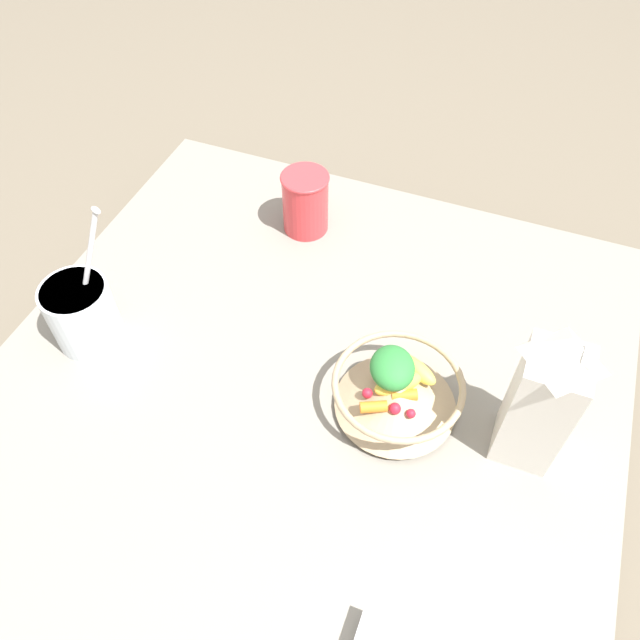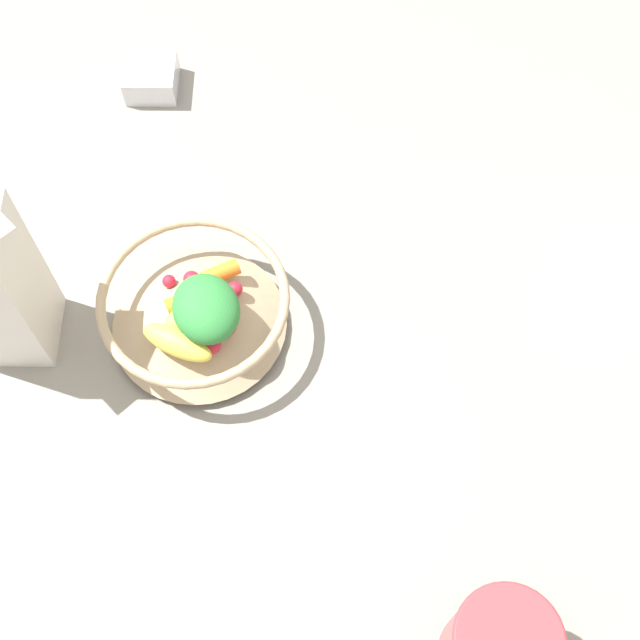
% 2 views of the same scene
% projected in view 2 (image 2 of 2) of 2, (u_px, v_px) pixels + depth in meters
% --- Properties ---
extents(ground_plane, '(6.00, 6.00, 0.00)m').
position_uv_depth(ground_plane, '(339.00, 354.00, 0.95)').
color(ground_plane, '#665B4C').
extents(countertop, '(0.94, 0.94, 0.05)m').
position_uv_depth(countertop, '(340.00, 344.00, 0.93)').
color(countertop, gray).
rests_on(countertop, ground_plane).
extents(fruit_bowl, '(0.19, 0.19, 0.09)m').
position_uv_depth(fruit_bowl, '(197.00, 310.00, 0.87)').
color(fruit_bowl, tan).
rests_on(fruit_bowl, countertop).
extents(spice_jar, '(0.06, 0.06, 0.03)m').
position_uv_depth(spice_jar, '(151.00, 78.00, 1.04)').
color(spice_jar, silver).
rests_on(spice_jar, countertop).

